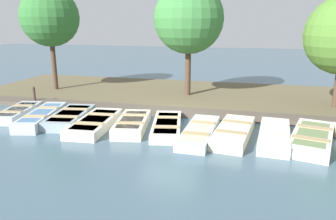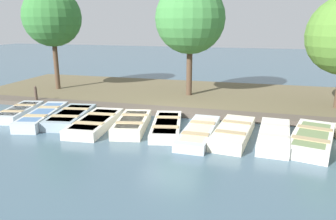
{
  "view_description": "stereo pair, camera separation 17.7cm",
  "coord_description": "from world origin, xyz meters",
  "px_view_note": "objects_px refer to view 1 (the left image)",
  "views": [
    {
      "loc": [
        12.64,
        3.11,
        4.03
      ],
      "look_at": [
        0.62,
        0.07,
        0.65
      ],
      "focal_mm": 35.0,
      "sensor_mm": 36.0,
      "label": 1
    },
    {
      "loc": [
        12.6,
        3.28,
        4.03
      ],
      "look_at": [
        0.62,
        0.07,
        0.65
      ],
      "focal_mm": 35.0,
      "sensor_mm": 36.0,
      "label": 2
    }
  ],
  "objects_px": {
    "rowboat_5": "(167,126)",
    "rowboat_6": "(199,132)",
    "mooring_post_near": "(34,95)",
    "park_tree_left": "(189,19)",
    "rowboat_3": "(95,123)",
    "rowboat_9": "(312,138)",
    "rowboat_7": "(234,132)",
    "rowboat_0": "(18,112)",
    "rowboat_8": "(274,135)",
    "park_tree_far_left": "(50,17)",
    "rowboat_2": "(70,117)",
    "rowboat_1": "(42,116)",
    "rowboat_4": "(132,124)"
  },
  "relations": [
    {
      "from": "rowboat_5",
      "to": "rowboat_6",
      "type": "xyz_separation_m",
      "value": [
        0.38,
        1.32,
        -0.0
      ]
    },
    {
      "from": "mooring_post_near",
      "to": "park_tree_left",
      "type": "xyz_separation_m",
      "value": [
        -3.5,
        7.1,
        3.68
      ]
    },
    {
      "from": "rowboat_3",
      "to": "rowboat_9",
      "type": "distance_m",
      "value": 7.93
    },
    {
      "from": "rowboat_7",
      "to": "park_tree_left",
      "type": "xyz_separation_m",
      "value": [
        -6.05,
        -2.83,
        3.92
      ]
    },
    {
      "from": "rowboat_0",
      "to": "rowboat_6",
      "type": "xyz_separation_m",
      "value": [
        0.59,
        8.08,
        -0.02
      ]
    },
    {
      "from": "rowboat_8",
      "to": "rowboat_3",
      "type": "bearing_deg",
      "value": -84.76
    },
    {
      "from": "rowboat_8",
      "to": "park_tree_far_left",
      "type": "height_order",
      "value": "park_tree_far_left"
    },
    {
      "from": "rowboat_2",
      "to": "rowboat_5",
      "type": "relative_size",
      "value": 0.94
    },
    {
      "from": "rowboat_6",
      "to": "park_tree_left",
      "type": "xyz_separation_m",
      "value": [
        -6.17,
        -1.62,
        3.97
      ]
    },
    {
      "from": "rowboat_2",
      "to": "rowboat_3",
      "type": "relative_size",
      "value": 0.93
    },
    {
      "from": "rowboat_2",
      "to": "rowboat_5",
      "type": "height_order",
      "value": "rowboat_2"
    },
    {
      "from": "park_tree_far_left",
      "to": "rowboat_7",
      "type": "bearing_deg",
      "value": 62.09
    },
    {
      "from": "rowboat_0",
      "to": "rowboat_1",
      "type": "height_order",
      "value": "rowboat_1"
    },
    {
      "from": "rowboat_0",
      "to": "park_tree_far_left",
      "type": "xyz_separation_m",
      "value": [
        -5.21,
        -1.43,
        4.04
      ]
    },
    {
      "from": "rowboat_2",
      "to": "park_tree_left",
      "type": "height_order",
      "value": "park_tree_left"
    },
    {
      "from": "mooring_post_near",
      "to": "park_tree_far_left",
      "type": "distance_m",
      "value": 4.96
    },
    {
      "from": "rowboat_0",
      "to": "mooring_post_near",
      "type": "relative_size",
      "value": 3.24
    },
    {
      "from": "rowboat_1",
      "to": "rowboat_6",
      "type": "xyz_separation_m",
      "value": [
        0.21,
        6.62,
        -0.05
      ]
    },
    {
      "from": "rowboat_7",
      "to": "rowboat_9",
      "type": "xyz_separation_m",
      "value": [
        -0.08,
        2.61,
        -0.01
      ]
    },
    {
      "from": "rowboat_2",
      "to": "rowboat_9",
      "type": "relative_size",
      "value": 0.88
    },
    {
      "from": "rowboat_6",
      "to": "park_tree_far_left",
      "type": "bearing_deg",
      "value": -119.51
    },
    {
      "from": "rowboat_2",
      "to": "rowboat_1",
      "type": "bearing_deg",
      "value": -86.73
    },
    {
      "from": "rowboat_8",
      "to": "mooring_post_near",
      "type": "xyz_separation_m",
      "value": [
        -2.55,
        -11.31,
        0.24
      ]
    },
    {
      "from": "rowboat_7",
      "to": "park_tree_far_left",
      "type": "bearing_deg",
      "value": -111.39
    },
    {
      "from": "rowboat_3",
      "to": "rowboat_8",
      "type": "relative_size",
      "value": 1.08
    },
    {
      "from": "rowboat_2",
      "to": "mooring_post_near",
      "type": "relative_size",
      "value": 3.5
    },
    {
      "from": "rowboat_2",
      "to": "rowboat_3",
      "type": "distance_m",
      "value": 1.43
    },
    {
      "from": "rowboat_7",
      "to": "park_tree_left",
      "type": "bearing_deg",
      "value": -148.41
    },
    {
      "from": "rowboat_1",
      "to": "rowboat_4",
      "type": "height_order",
      "value": "rowboat_4"
    },
    {
      "from": "rowboat_0",
      "to": "rowboat_5",
      "type": "height_order",
      "value": "rowboat_0"
    },
    {
      "from": "rowboat_2",
      "to": "rowboat_6",
      "type": "height_order",
      "value": "rowboat_2"
    },
    {
      "from": "rowboat_4",
      "to": "rowboat_9",
      "type": "bearing_deg",
      "value": 80.38
    },
    {
      "from": "rowboat_0",
      "to": "rowboat_8",
      "type": "bearing_deg",
      "value": 76.9
    },
    {
      "from": "rowboat_8",
      "to": "park_tree_left",
      "type": "height_order",
      "value": "park_tree_left"
    },
    {
      "from": "rowboat_3",
      "to": "rowboat_7",
      "type": "height_order",
      "value": "rowboat_7"
    },
    {
      "from": "rowboat_5",
      "to": "park_tree_left",
      "type": "height_order",
      "value": "park_tree_left"
    },
    {
      "from": "rowboat_3",
      "to": "mooring_post_near",
      "type": "bearing_deg",
      "value": -124.66
    },
    {
      "from": "rowboat_2",
      "to": "rowboat_3",
      "type": "height_order",
      "value": "rowboat_2"
    },
    {
      "from": "rowboat_5",
      "to": "rowboat_6",
      "type": "bearing_deg",
      "value": 62.54
    },
    {
      "from": "rowboat_3",
      "to": "rowboat_0",
      "type": "bearing_deg",
      "value": -103.05
    },
    {
      "from": "rowboat_3",
      "to": "rowboat_6",
      "type": "height_order",
      "value": "rowboat_3"
    },
    {
      "from": "rowboat_1",
      "to": "rowboat_6",
      "type": "distance_m",
      "value": 6.63
    },
    {
      "from": "rowboat_4",
      "to": "park_tree_far_left",
      "type": "distance_m",
      "value": 9.75
    },
    {
      "from": "mooring_post_near",
      "to": "rowboat_9",
      "type": "bearing_deg",
      "value": 78.84
    },
    {
      "from": "rowboat_2",
      "to": "rowboat_4",
      "type": "height_order",
      "value": "rowboat_4"
    },
    {
      "from": "rowboat_0",
      "to": "park_tree_left",
      "type": "bearing_deg",
      "value": 120.27
    },
    {
      "from": "rowboat_6",
      "to": "rowboat_8",
      "type": "height_order",
      "value": "rowboat_8"
    },
    {
      "from": "rowboat_1",
      "to": "rowboat_2",
      "type": "height_order",
      "value": "rowboat_1"
    },
    {
      "from": "rowboat_9",
      "to": "park_tree_far_left",
      "type": "xyz_separation_m",
      "value": [
        -5.6,
        -13.33,
        4.02
      ]
    },
    {
      "from": "rowboat_9",
      "to": "park_tree_left",
      "type": "relative_size",
      "value": 0.6
    }
  ]
}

